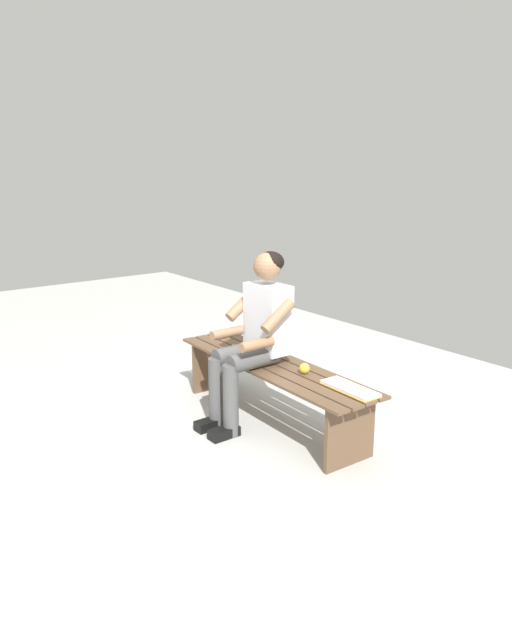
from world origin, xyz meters
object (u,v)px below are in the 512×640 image
apple (304,368)px  book_open (350,389)px  person_seated (255,332)px  bench_near (272,377)px

apple → book_open: bearing=-177.3°
apple → book_open: size_ratio=0.18×
person_seated → book_open: person_seated is taller
apple → person_seated: bearing=20.4°
apple → book_open: (-0.41, -0.02, -0.03)m
person_seated → apple: person_seated is taller
bench_near → book_open: size_ratio=4.50×
bench_near → person_seated: bearing=52.0°
person_seated → book_open: size_ratio=3.01×
person_seated → apple: 0.45m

